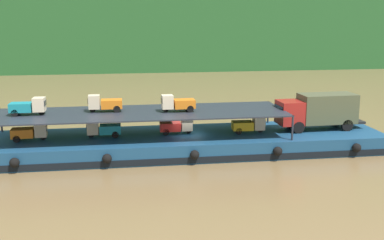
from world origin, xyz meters
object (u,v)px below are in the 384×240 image
at_px(mini_truck_upper_mid, 105,103).
at_px(mini_truck_upper_fore, 178,103).
at_px(mini_truck_lower_stern, 30,132).
at_px(mini_truck_lower_aft, 103,129).
at_px(cargo_barge, 188,143).
at_px(mini_truck_lower_mid, 177,125).
at_px(mini_truck_lower_fore, 249,125).
at_px(mini_truck_upper_stern, 28,106).
at_px(covered_lorry, 318,110).

relative_size(mini_truck_upper_mid, mini_truck_upper_fore, 0.99).
xyz_separation_m(mini_truck_lower_stern, mini_truck_lower_aft, (5.72, 0.23, 0.00)).
xyz_separation_m(cargo_barge, mini_truck_lower_aft, (-6.92, 0.18, 1.44)).
distance_m(cargo_barge, mini_truck_lower_mid, 1.72).
xyz_separation_m(mini_truck_lower_fore, mini_truck_upper_stern, (-17.88, 0.49, 2.00)).
distance_m(covered_lorry, mini_truck_upper_mid, 18.24).
relative_size(mini_truck_lower_fore, mini_truck_upper_fore, 1.01).
distance_m(mini_truck_lower_aft, mini_truck_upper_fore, 6.41).
distance_m(mini_truck_lower_aft, mini_truck_lower_mid, 6.07).
height_order(mini_truck_upper_mid, mini_truck_upper_fore, same).
bearing_deg(mini_truck_upper_stern, mini_truck_lower_aft, -0.66).
height_order(mini_truck_lower_stern, mini_truck_upper_fore, mini_truck_upper_fore).
bearing_deg(mini_truck_upper_stern, mini_truck_lower_fore, -1.56).
distance_m(mini_truck_lower_fore, mini_truck_upper_stern, 18.00).
height_order(cargo_barge, mini_truck_lower_mid, mini_truck_lower_mid).
distance_m(mini_truck_lower_mid, mini_truck_upper_fore, 2.07).
bearing_deg(mini_truck_upper_fore, covered_lorry, 0.86).
bearing_deg(mini_truck_lower_mid, covered_lorry, -1.60).
bearing_deg(mini_truck_upper_fore, mini_truck_lower_aft, 176.97).
bearing_deg(mini_truck_lower_mid, mini_truck_lower_stern, -177.87).
bearing_deg(mini_truck_lower_stern, mini_truck_lower_aft, 2.33).
height_order(cargo_barge, mini_truck_upper_mid, mini_truck_upper_mid).
bearing_deg(covered_lorry, mini_truck_lower_mid, 178.40).
xyz_separation_m(mini_truck_lower_aft, mini_truck_lower_fore, (12.13, -0.42, 0.00)).
bearing_deg(cargo_barge, mini_truck_lower_stern, -179.76).
height_order(cargo_barge, covered_lorry, covered_lorry).
bearing_deg(mini_truck_upper_mid, mini_truck_upper_stern, -175.59).
height_order(cargo_barge, mini_truck_upper_fore, mini_truck_upper_fore).
distance_m(covered_lorry, mini_truck_lower_mid, 12.35).
xyz_separation_m(mini_truck_lower_mid, mini_truck_upper_fore, (0.01, -0.53, 2.00)).
bearing_deg(mini_truck_upper_mid, mini_truck_lower_mid, -3.08).
distance_m(mini_truck_lower_aft, mini_truck_upper_mid, 2.07).
relative_size(cargo_barge, mini_truck_lower_mid, 11.93).
height_order(mini_truck_lower_aft, mini_truck_lower_fore, same).
bearing_deg(mini_truck_lower_fore, mini_truck_lower_aft, 178.01).
xyz_separation_m(cargo_barge, covered_lorry, (11.45, 0.04, 2.44)).
relative_size(mini_truck_lower_aft, mini_truck_lower_fore, 0.98).
relative_size(mini_truck_lower_aft, mini_truck_upper_mid, 1.00).
bearing_deg(mini_truck_lower_aft, mini_truck_lower_fore, -1.99).
bearing_deg(mini_truck_upper_mid, mini_truck_lower_aft, -108.45).
height_order(mini_truck_lower_aft, mini_truck_upper_stern, mini_truck_upper_stern).
height_order(mini_truck_lower_stern, mini_truck_upper_stern, mini_truck_upper_stern).
height_order(mini_truck_upper_stern, mini_truck_upper_fore, same).
xyz_separation_m(cargo_barge, mini_truck_upper_stern, (-12.67, 0.25, 3.44)).
distance_m(cargo_barge, mini_truck_lower_stern, 12.72).
bearing_deg(mini_truck_lower_fore, mini_truck_lower_mid, 174.09).
height_order(mini_truck_lower_mid, mini_truck_upper_mid, mini_truck_upper_mid).
height_order(mini_truck_lower_fore, mini_truck_upper_stern, mini_truck_upper_stern).
xyz_separation_m(mini_truck_lower_stern, mini_truck_lower_mid, (11.78, 0.44, 0.00)).
height_order(mini_truck_lower_aft, mini_truck_upper_mid, mini_truck_upper_mid).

